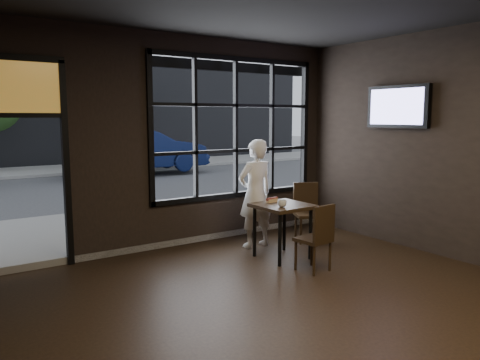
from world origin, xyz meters
TOP-DOWN VIEW (x-y plane):
  - floor at (0.00, 0.00)m, footprint 6.00×7.00m
  - window_frame at (1.20, 3.50)m, footprint 3.06×0.12m
  - stained_transom at (-2.10, 3.50)m, footprint 1.20×0.06m
  - cafe_table at (1.05, 2.10)m, footprint 0.73×0.73m
  - chair_near at (1.03, 1.44)m, footprint 0.42×0.42m
  - chair_window at (1.96, 2.55)m, footprint 0.54×0.54m
  - man at (1.08, 2.78)m, footprint 0.60×0.40m
  - hotdog at (1.02, 2.30)m, footprint 0.21×0.11m
  - cup at (0.91, 1.94)m, footprint 0.13×0.13m
  - tv at (2.93, 1.68)m, footprint 0.12×1.09m
  - navy_car at (3.09, 12.24)m, footprint 4.65×1.68m
  - tree_right at (3.19, 15.01)m, footprint 2.46×2.46m

SIDE VIEW (x-z plane):
  - floor at x=0.00m, z-range -0.02..0.00m
  - cafe_table at x=1.05m, z-range 0.00..0.77m
  - chair_near at x=1.03m, z-range 0.00..0.88m
  - chair_window at x=1.96m, z-range 0.00..0.93m
  - hotdog at x=1.02m, z-range 0.77..0.83m
  - cup at x=0.91m, z-range 0.77..0.87m
  - man at x=1.08m, z-range 0.00..1.65m
  - navy_car at x=3.09m, z-range 0.10..1.63m
  - window_frame at x=1.20m, z-range 0.66..2.94m
  - tv at x=2.93m, z-range 1.82..2.45m
  - stained_transom at x=-2.10m, z-range 2.00..2.70m
  - tree_right at x=3.19m, z-range 0.86..5.06m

